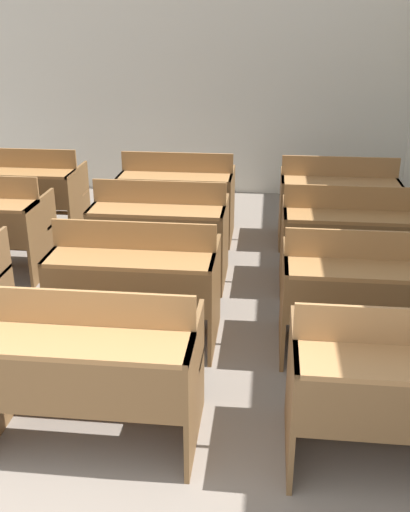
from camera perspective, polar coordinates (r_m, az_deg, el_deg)
The scene contains 11 objects.
wall_back at distance 8.04m, azimuth -1.97°, elevation 16.82°, with size 5.89×0.06×3.06m.
bench_front_center at distance 3.42m, azimuth -10.84°, elevation -10.19°, with size 1.18×0.72×0.94m.
bench_front_right at distance 3.35m, azimuth 18.42°, elevation -11.76°, with size 1.18×0.72×0.94m.
bench_second_center at distance 4.37m, azimuth -6.66°, elevation -2.38°, with size 1.18×0.72×0.94m.
bench_second_right at distance 4.32m, azimuth 15.21°, elevation -3.34°, with size 1.18×0.72×0.94m.
bench_third_center at distance 5.36m, azimuth -4.32°, elevation 2.48°, with size 1.18×0.72×0.94m.
bench_third_right at distance 5.34m, azimuth 13.69°, elevation 1.81°, with size 1.18×0.72×0.94m.
bench_back_left at distance 6.87m, azimuth -16.70°, elevation 6.07°, with size 1.18×0.72×0.94m.
bench_back_center at distance 6.40m, azimuth -2.66°, elevation 5.87°, with size 1.18×0.72×0.94m.
bench_back_right at distance 6.37m, azimuth 12.51°, elevation 5.25°, with size 1.18×0.72×0.94m.
wastepaper_bin at distance 7.14m, azimuth 17.40°, elevation 4.14°, with size 0.26×0.26×0.39m.
Camera 1 is at (1.13, -1.16, 2.31)m, focal length 42.00 mm.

